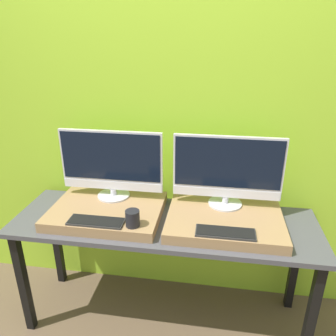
{
  "coord_description": "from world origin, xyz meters",
  "views": [
    {
      "loc": [
        0.28,
        -1.39,
        1.82
      ],
      "look_at": [
        0.0,
        0.44,
        1.04
      ],
      "focal_mm": 35.0,
      "sensor_mm": 36.0,
      "label": 1
    }
  ],
  "objects_px": {
    "keyboard_left": "(96,221)",
    "monitor_right": "(227,170)",
    "monitor_left": "(111,164)",
    "keyboard_right": "(225,232)",
    "mug": "(133,218)"
  },
  "relations": [
    {
      "from": "keyboard_right",
      "to": "keyboard_left",
      "type": "bearing_deg",
      "value": 180.0
    },
    {
      "from": "monitor_left",
      "to": "mug",
      "type": "distance_m",
      "value": 0.43
    },
    {
      "from": "monitor_left",
      "to": "mug",
      "type": "xyz_separation_m",
      "value": [
        0.21,
        -0.33,
        -0.18
      ]
    },
    {
      "from": "monitor_left",
      "to": "keyboard_left",
      "type": "height_order",
      "value": "monitor_left"
    },
    {
      "from": "keyboard_left",
      "to": "monitor_right",
      "type": "distance_m",
      "value": 0.82
    },
    {
      "from": "keyboard_left",
      "to": "keyboard_right",
      "type": "bearing_deg",
      "value": 0.0
    },
    {
      "from": "mug",
      "to": "keyboard_right",
      "type": "xyz_separation_m",
      "value": [
        0.51,
        0.0,
        -0.04
      ]
    },
    {
      "from": "monitor_left",
      "to": "keyboard_left",
      "type": "bearing_deg",
      "value": -90.0
    },
    {
      "from": "keyboard_left",
      "to": "monitor_left",
      "type": "bearing_deg",
      "value": 90.0
    },
    {
      "from": "keyboard_left",
      "to": "keyboard_right",
      "type": "distance_m",
      "value": 0.72
    },
    {
      "from": "keyboard_left",
      "to": "monitor_right",
      "type": "height_order",
      "value": "monitor_right"
    },
    {
      "from": "monitor_left",
      "to": "keyboard_right",
      "type": "relative_size",
      "value": 2.05
    },
    {
      "from": "monitor_left",
      "to": "monitor_right",
      "type": "relative_size",
      "value": 1.0
    },
    {
      "from": "keyboard_left",
      "to": "keyboard_right",
      "type": "height_order",
      "value": "same"
    },
    {
      "from": "monitor_left",
      "to": "monitor_right",
      "type": "bearing_deg",
      "value": 0.0
    }
  ]
}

